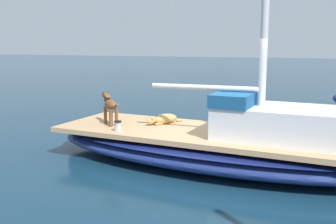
% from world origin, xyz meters
% --- Properties ---
extents(ground_plane, '(120.00, 120.00, 0.00)m').
position_xyz_m(ground_plane, '(0.00, 0.00, 0.00)').
color(ground_plane, '#143347').
extents(sailboat_main, '(3.10, 7.42, 0.66)m').
position_xyz_m(sailboat_main, '(0.00, 0.00, 0.34)').
color(sailboat_main, navy).
rests_on(sailboat_main, ground).
extents(cabin_house, '(1.58, 2.33, 0.84)m').
position_xyz_m(cabin_house, '(0.10, 1.11, 1.01)').
color(cabin_house, silver).
rests_on(cabin_house, sailboat_main).
extents(dog_brown, '(0.70, 0.74, 0.70)m').
position_xyz_m(dog_brown, '(0.06, -2.32, 1.08)').
color(dog_brown, brown).
rests_on(dog_brown, sailboat_main).
extents(dog_tan, '(0.83, 0.61, 0.22)m').
position_xyz_m(dog_tan, '(-0.42, -1.26, 0.77)').
color(dog_tan, tan).
rests_on(dog_tan, sailboat_main).
extents(deck_winch, '(0.16, 0.16, 0.21)m').
position_xyz_m(deck_winch, '(0.56, -1.87, 0.76)').
color(deck_winch, '#B7B7BC').
rests_on(deck_winch, sailboat_main).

